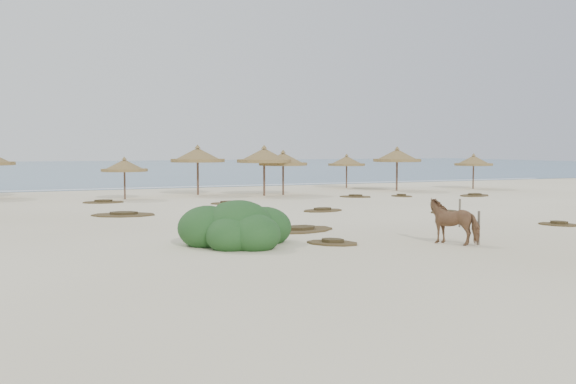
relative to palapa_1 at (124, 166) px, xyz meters
name	(u,v)px	position (x,y,z in m)	size (l,w,h in m)	color
ground	(342,226)	(5.63, -16.16, -1.93)	(160.00, 160.00, 0.00)	#F5EBCA
ocean	(100,168)	(5.63, 58.84, -1.93)	(200.00, 100.00, 0.01)	#28587A
foam_line	(180,187)	(5.63, 9.84, -1.93)	(70.00, 0.60, 0.01)	white
palapa_1	(124,166)	(0.00, 0.00, 0.00)	(2.71, 2.71, 2.49)	brown
palapa_2	(198,156)	(4.83, 1.75, 0.55)	(3.82, 3.82, 3.20)	brown
palapa_3	(283,160)	(9.80, -0.38, 0.30)	(3.87, 3.87, 2.87)	brown
palapa_4	(264,156)	(8.46, -0.51, 0.53)	(3.64, 3.64, 3.18)	brown
palapa_5	(347,161)	(16.75, 4.06, 0.05)	(3.24, 3.24, 2.55)	brown
palapa_6	(397,156)	(18.62, 0.18, 0.47)	(4.27, 4.27, 3.10)	brown
palapa_7	(474,161)	(24.89, -0.24, 0.08)	(3.31, 3.31, 2.59)	brown
horse	(454,221)	(6.77, -21.46, -1.23)	(0.76, 1.67, 1.41)	olive
fence_post_near	(479,228)	(7.28, -22.01, -1.40)	(0.08, 0.08, 1.06)	brown
fence_post_far	(460,213)	(9.59, -18.15, -1.39)	(0.08, 0.08, 1.07)	brown
bush	(239,228)	(0.43, -19.14, -1.40)	(3.62, 3.19, 1.62)	#285424
scrub_1	(123,214)	(-1.47, -8.91, -1.88)	(3.25, 2.62, 0.16)	brown
scrub_2	(238,219)	(2.57, -12.77, -1.88)	(1.71, 1.32, 0.16)	brown
scrub_3	(323,210)	(7.52, -10.64, -1.88)	(2.24, 1.65, 0.16)	brown
scrub_4	(449,213)	(12.25, -14.00, -1.88)	(1.50, 2.10, 0.16)	brown
scrub_5	(475,195)	(20.41, -5.86, -1.88)	(2.77, 2.34, 0.16)	brown
scrub_6	(103,202)	(-1.44, -1.79, -1.88)	(2.41, 1.79, 0.16)	brown
scrub_7	(355,196)	(13.13, -3.77, -1.88)	(2.29, 2.23, 0.16)	brown
scrub_9	(300,229)	(3.61, -16.73, -1.88)	(3.06, 2.40, 0.16)	brown
scrub_10	(401,196)	(15.96, -4.49, -1.88)	(1.37, 1.69, 0.16)	brown
scrub_11	(332,242)	(3.22, -20.04, -1.88)	(1.94, 1.95, 0.16)	brown
scrub_12	(559,224)	(13.50, -19.20, -1.88)	(1.63, 1.81, 0.16)	brown
scrub_13	(228,203)	(4.59, -5.20, -1.88)	(2.14, 1.66, 0.16)	brown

